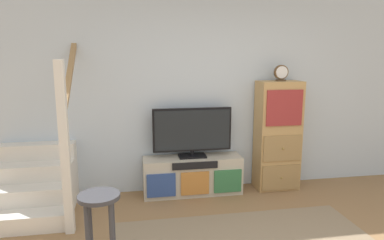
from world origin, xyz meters
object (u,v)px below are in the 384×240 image
(side_cabinet, at_px, (278,136))
(bar_stool_near, at_px, (100,217))
(media_console, at_px, (193,175))
(desk_clock, at_px, (281,73))
(television, at_px, (192,131))

(side_cabinet, bearing_deg, bar_stool_near, -144.16)
(media_console, xyz_separation_m, desk_clock, (1.19, -0.00, 1.35))
(television, xyz_separation_m, side_cabinet, (1.19, -0.01, -0.11))
(media_console, height_order, bar_stool_near, bar_stool_near)
(side_cabinet, distance_m, bar_stool_near, 2.78)
(television, relative_size, side_cabinet, 0.70)
(desk_clock, bearing_deg, media_console, 179.77)
(desk_clock, distance_m, bar_stool_near, 2.96)
(bar_stool_near, bearing_deg, desk_clock, 35.58)
(media_console, xyz_separation_m, television, (0.00, 0.02, 0.60))
(media_console, relative_size, desk_clock, 6.13)
(television, height_order, desk_clock, desk_clock)
(bar_stool_near, bearing_deg, side_cabinet, 35.84)
(media_console, relative_size, television, 1.26)
(media_console, bearing_deg, television, 90.00)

